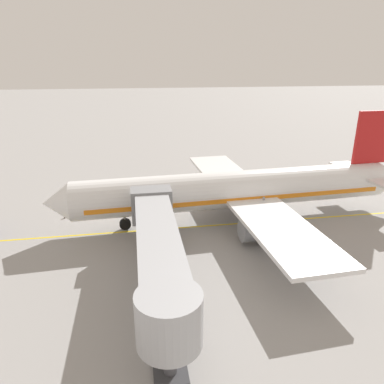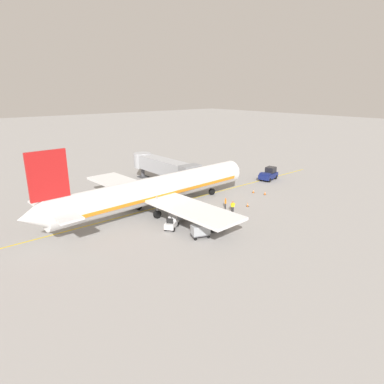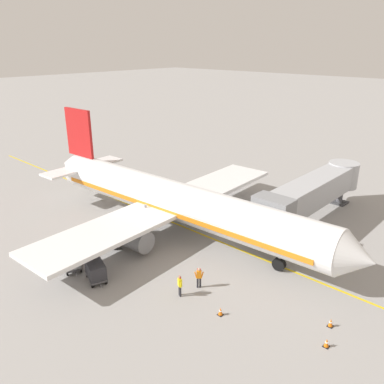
% 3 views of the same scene
% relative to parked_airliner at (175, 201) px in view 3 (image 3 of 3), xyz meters
% --- Properties ---
extents(ground_plane, '(400.00, 400.00, 0.00)m').
position_rel_parked_airliner_xyz_m(ground_plane, '(-1.19, -0.33, -3.19)').
color(ground_plane, gray).
extents(gate_lead_in_line, '(0.24, 80.00, 0.01)m').
position_rel_parked_airliner_xyz_m(gate_lead_in_line, '(-1.19, -0.33, -3.18)').
color(gate_lead_in_line, gold).
rests_on(gate_lead_in_line, ground).
extents(parked_airliner, '(30.23, 37.33, 10.63)m').
position_rel_parked_airliner_xyz_m(parked_airliner, '(0.00, 0.00, 0.00)').
color(parked_airliner, white).
rests_on(parked_airliner, ground).
extents(jet_bridge, '(17.59, 3.50, 4.98)m').
position_rel_parked_airliner_xyz_m(jet_bridge, '(-11.08, 8.95, 0.27)').
color(jet_bridge, '#A8AAAF').
rests_on(jet_bridge, ground).
extents(baggage_tug_lead, '(2.45, 2.72, 1.62)m').
position_rel_parked_airliner_xyz_m(baggage_tug_lead, '(6.47, -2.17, -2.47)').
color(baggage_tug_lead, silver).
rests_on(baggage_tug_lead, ground).
extents(baggage_cart_front, '(1.97, 2.96, 1.58)m').
position_rel_parked_airliner_xyz_m(baggage_cart_front, '(10.50, 1.70, -2.24)').
color(baggage_cart_front, '#4C4C51').
rests_on(baggage_cart_front, ground).
extents(baggage_cart_second_in_train, '(1.97, 2.96, 1.58)m').
position_rel_parked_airliner_xyz_m(baggage_cart_second_in_train, '(10.89, -1.21, -2.24)').
color(baggage_cart_second_in_train, '#4C4C51').
rests_on(baggage_cart_second_in_train, ground).
extents(ground_crew_wing_walker, '(0.56, 0.59, 1.69)m').
position_rel_parked_airliner_xyz_m(ground_crew_wing_walker, '(5.72, 8.27, -2.23)').
color(ground_crew_wing_walker, '#232328').
rests_on(ground_crew_wing_walker, ground).
extents(ground_crew_loader, '(0.41, 0.69, 1.69)m').
position_rel_parked_airliner_xyz_m(ground_crew_loader, '(7.48, 7.95, -2.23)').
color(ground_crew_loader, '#232328').
rests_on(ground_crew_loader, ground).
extents(safety_cone_nose_left, '(0.36, 0.36, 0.59)m').
position_rel_parked_airliner_xyz_m(safety_cone_nose_left, '(7.18, 11.56, -2.90)').
color(safety_cone_nose_left, black).
rests_on(safety_cone_nose_left, ground).
extents(safety_cone_nose_right, '(0.36, 0.36, 0.59)m').
position_rel_parked_airliner_xyz_m(safety_cone_nose_right, '(3.18, 17.66, -2.90)').
color(safety_cone_nose_right, black).
rests_on(safety_cone_nose_right, ground).
extents(safety_cone_wing_tip, '(0.36, 0.36, 0.59)m').
position_rel_parked_airliner_xyz_m(safety_cone_wing_tip, '(5.15, 18.29, -2.90)').
color(safety_cone_wing_tip, black).
rests_on(safety_cone_wing_tip, ground).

